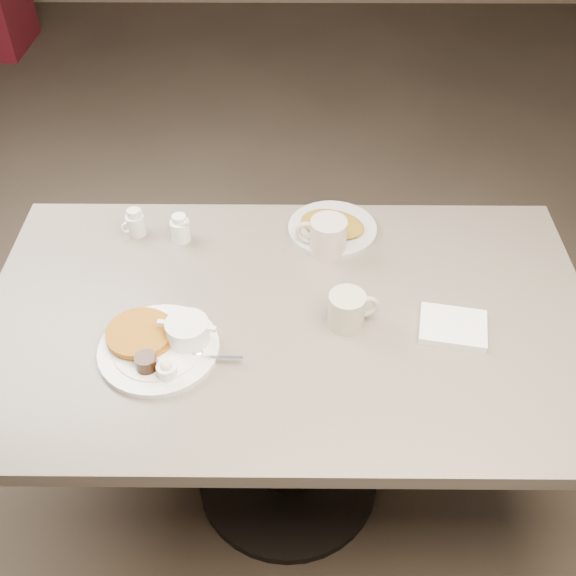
{
  "coord_description": "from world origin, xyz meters",
  "views": [
    {
      "loc": [
        0.01,
        -1.18,
        1.94
      ],
      "look_at": [
        0.0,
        0.02,
        0.82
      ],
      "focal_mm": 42.79,
      "sensor_mm": 36.0,
      "label": 1
    }
  ],
  "objects_px": {
    "creamer_left": "(135,223)",
    "coffee_mug_far": "(327,236)",
    "coffee_mug_near": "(348,309)",
    "main_plate": "(162,342)",
    "hash_plate": "(332,227)",
    "creamer_right": "(180,229)",
    "diner_table": "(288,360)"
  },
  "relations": [
    {
      "from": "main_plate",
      "to": "creamer_right",
      "type": "bearing_deg",
      "value": 90.7
    },
    {
      "from": "coffee_mug_near",
      "to": "creamer_right",
      "type": "xyz_separation_m",
      "value": [
        -0.44,
        0.32,
        -0.01
      ]
    },
    {
      "from": "creamer_left",
      "to": "creamer_right",
      "type": "relative_size",
      "value": 1.0
    },
    {
      "from": "diner_table",
      "to": "creamer_right",
      "type": "height_order",
      "value": "creamer_right"
    },
    {
      "from": "main_plate",
      "to": "hash_plate",
      "type": "distance_m",
      "value": 0.6
    },
    {
      "from": "creamer_left",
      "to": "hash_plate",
      "type": "xyz_separation_m",
      "value": [
        0.54,
        0.02,
        -0.02
      ]
    },
    {
      "from": "coffee_mug_near",
      "to": "coffee_mug_far",
      "type": "relative_size",
      "value": 0.89
    },
    {
      "from": "creamer_right",
      "to": "main_plate",
      "type": "bearing_deg",
      "value": -89.3
    },
    {
      "from": "creamer_left",
      "to": "hash_plate",
      "type": "height_order",
      "value": "creamer_left"
    },
    {
      "from": "main_plate",
      "to": "coffee_mug_far",
      "type": "height_order",
      "value": "coffee_mug_far"
    },
    {
      "from": "diner_table",
      "to": "creamer_left",
      "type": "xyz_separation_m",
      "value": [
        -0.42,
        0.31,
        0.21
      ]
    },
    {
      "from": "main_plate",
      "to": "creamer_right",
      "type": "height_order",
      "value": "creamer_right"
    },
    {
      "from": "coffee_mug_far",
      "to": "coffee_mug_near",
      "type": "bearing_deg",
      "value": -81.34
    },
    {
      "from": "diner_table",
      "to": "main_plate",
      "type": "height_order",
      "value": "main_plate"
    },
    {
      "from": "coffee_mug_near",
      "to": "hash_plate",
      "type": "height_order",
      "value": "coffee_mug_near"
    },
    {
      "from": "coffee_mug_near",
      "to": "hash_plate",
      "type": "relative_size",
      "value": 0.41
    },
    {
      "from": "coffee_mug_near",
      "to": "hash_plate",
      "type": "xyz_separation_m",
      "value": [
        -0.02,
        0.36,
        -0.03
      ]
    },
    {
      "from": "coffee_mug_near",
      "to": "creamer_right",
      "type": "height_order",
      "value": "coffee_mug_near"
    },
    {
      "from": "diner_table",
      "to": "hash_plate",
      "type": "distance_m",
      "value": 0.39
    },
    {
      "from": "main_plate",
      "to": "creamer_right",
      "type": "relative_size",
      "value": 4.46
    },
    {
      "from": "diner_table",
      "to": "creamer_left",
      "type": "distance_m",
      "value": 0.56
    },
    {
      "from": "diner_table",
      "to": "coffee_mug_far",
      "type": "height_order",
      "value": "coffee_mug_far"
    },
    {
      "from": "diner_table",
      "to": "creamer_left",
      "type": "height_order",
      "value": "creamer_left"
    },
    {
      "from": "creamer_left",
      "to": "creamer_right",
      "type": "xyz_separation_m",
      "value": [
        0.13,
        -0.02,
        -0.0
      ]
    },
    {
      "from": "main_plate",
      "to": "hash_plate",
      "type": "relative_size",
      "value": 1.1
    },
    {
      "from": "diner_table",
      "to": "creamer_right",
      "type": "bearing_deg",
      "value": 135.56
    },
    {
      "from": "diner_table",
      "to": "creamer_right",
      "type": "xyz_separation_m",
      "value": [
        -0.3,
        0.29,
        0.21
      ]
    },
    {
      "from": "main_plate",
      "to": "coffee_mug_near",
      "type": "height_order",
      "value": "coffee_mug_near"
    },
    {
      "from": "coffee_mug_near",
      "to": "creamer_left",
      "type": "height_order",
      "value": "coffee_mug_near"
    },
    {
      "from": "creamer_left",
      "to": "coffee_mug_far",
      "type": "bearing_deg",
      "value": -7.69
    },
    {
      "from": "diner_table",
      "to": "hash_plate",
      "type": "xyz_separation_m",
      "value": [
        0.12,
        0.33,
        0.18
      ]
    },
    {
      "from": "creamer_left",
      "to": "hash_plate",
      "type": "bearing_deg",
      "value": 1.6
    }
  ]
}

